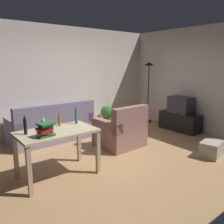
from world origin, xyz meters
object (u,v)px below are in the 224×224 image
tv (181,105)px  bottle_clear (43,124)px  tv_stand (180,121)px  storage_box (211,149)px  book_stack (45,130)px  couch (52,128)px  armchair (121,132)px  desk (57,137)px  bottle_amber (59,120)px  bottle_dark (25,126)px  torchiere_lamp (149,76)px  bottle_tall (76,116)px  potted_plant (107,114)px

tv → bottle_clear: (-3.86, -0.18, 0.15)m
tv_stand → storage_box: 1.80m
storage_box → book_stack: (-2.94, 0.94, 0.71)m
couch → armchair: (1.03, -1.27, 0.01)m
tv → storage_box: (-1.03, -1.47, -0.55)m
desk → bottle_amber: bottle_amber is taller
bottle_amber → bottle_dark: bearing=-168.3°
couch → torchiere_lamp: bearing=177.4°
storage_box → book_stack: book_stack is taller
tv_stand → bottle_tall: bottle_tall is taller
bottle_dark → bottle_amber: bearing=11.7°
bottle_amber → book_stack: 0.58m
armchair → bottle_clear: (-1.82, -0.23, 0.53)m
tv → bottle_clear: bottle_clear is taller
tv → bottle_amber: size_ratio=2.71×
couch → tv_stand: couch is taller
bottle_tall → book_stack: bearing=-152.5°
bottle_clear → armchair: bearing=7.3°
storage_box → bottle_tall: size_ratio=1.61×
torchiere_lamp → bottle_tall: size_ratio=6.07×
potted_plant → torchiere_lamp: bearing=-20.2°
potted_plant → bottle_amber: bottle_amber is taller
storage_box → bottle_tall: bottle_tall is taller
tv_stand → tv: size_ratio=1.83×
torchiere_lamp → storage_box: size_ratio=3.77×
torchiere_lamp → bottle_tall: (-3.25, -1.34, -0.52)m
tv_stand → bottle_amber: size_ratio=4.96×
tv → torchiere_lamp: torchiere_lamp is taller
desk → potted_plant: size_ratio=2.12×
tv → armchair: size_ratio=0.65×
tv_stand → torchiere_lamp: size_ratio=0.61×
storage_box → bottle_tall: bearing=149.5°
tv → armchair: same height
potted_plant → bottle_dark: bottle_dark is taller
desk → potted_plant: bearing=39.1°
desk → armchair: (1.68, 0.41, -0.33)m
potted_plant → armchair: 1.77m
desk → torchiere_lamp: bearing=22.9°
couch → tv: (3.06, -1.32, 0.39)m
bottle_clear → bottle_amber: 0.31m
couch → bottle_amber: bearing=71.2°
tv → couch: bearing=66.7°
storage_box → bottle_amber: (-2.53, 1.35, 0.71)m
storage_box → bottle_dark: 3.44m
potted_plant → bottle_dark: 3.52m
potted_plant → bottle_clear: bearing=-145.4°
torchiere_lamp → book_stack: torchiere_lamp is taller
bottle_clear → desk: bearing=-51.2°
couch → torchiere_lamp: (3.06, -0.14, 1.11)m
tv_stand → potted_plant: 2.05m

